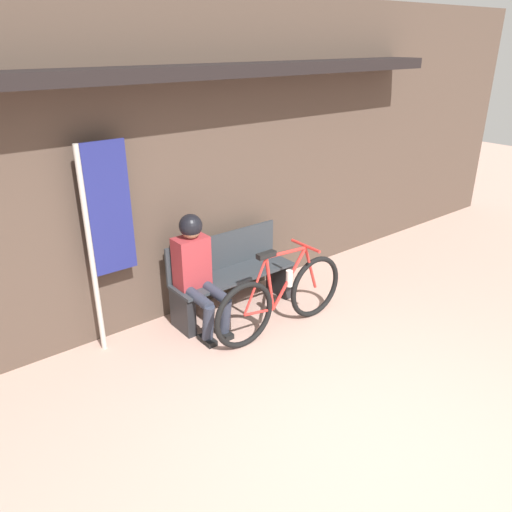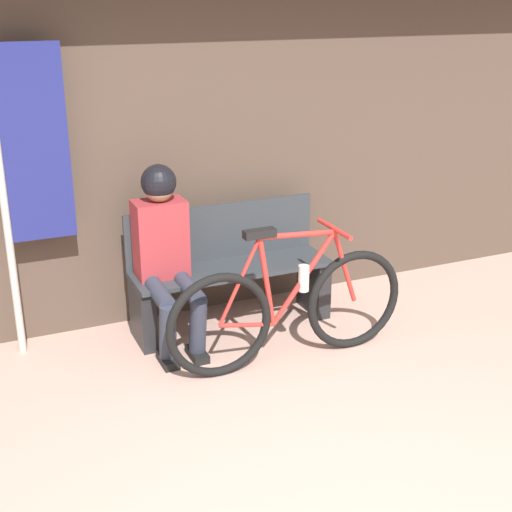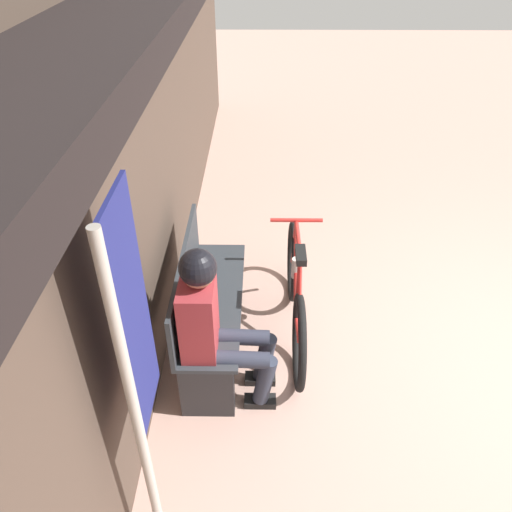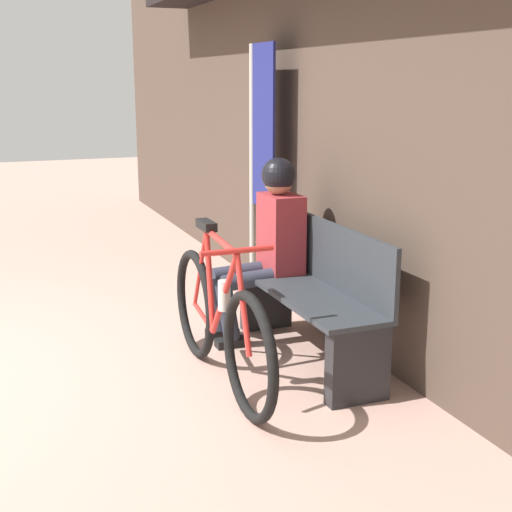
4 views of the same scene
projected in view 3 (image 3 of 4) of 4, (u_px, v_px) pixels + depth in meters
storefront_wall at (116, 177)px, 2.64m from camera, size 12.00×0.56×3.20m
park_bench_near at (207, 305)px, 3.73m from camera, size 1.40×0.42×0.86m
bicycle at (296, 295)px, 3.85m from camera, size 1.64×0.40×0.93m
person_seated at (214, 319)px, 3.14m from camera, size 0.34×0.61×1.22m
banner_pole at (135, 350)px, 2.19m from camera, size 0.45×0.05×1.98m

